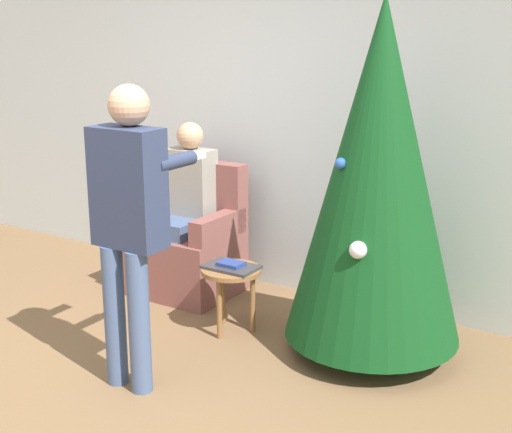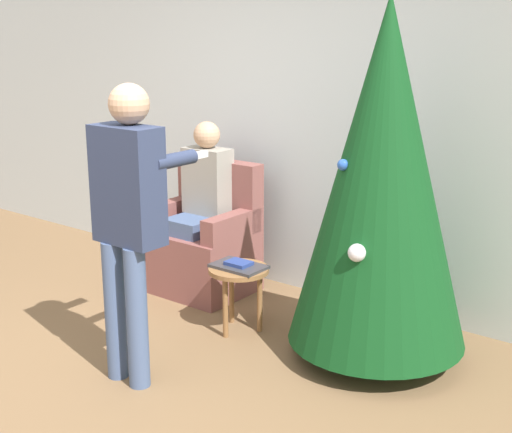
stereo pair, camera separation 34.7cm
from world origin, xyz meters
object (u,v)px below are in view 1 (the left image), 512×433
(christmas_tree, at_px, (378,173))
(side_stool, at_px, (231,278))
(person_seated, at_px, (185,200))
(person_standing, at_px, (129,212))
(armchair, at_px, (188,246))

(christmas_tree, bearing_deg, side_stool, -167.26)
(person_seated, height_order, person_standing, person_standing)
(person_seated, relative_size, person_standing, 0.77)
(armchair, relative_size, person_standing, 0.58)
(person_seated, xyz_separation_m, side_stool, (0.71, -0.42, -0.35))
(christmas_tree, relative_size, person_standing, 1.28)
(armchair, height_order, side_stool, armchair)
(person_seated, bearing_deg, christmas_tree, -7.60)
(person_seated, height_order, side_stool, person_seated)
(christmas_tree, xyz_separation_m, person_seated, (-1.62, 0.22, -0.42))
(person_seated, xyz_separation_m, person_standing, (0.65, -1.30, 0.29))
(person_seated, distance_m, person_standing, 1.48)
(person_standing, bearing_deg, side_stool, 86.16)
(christmas_tree, distance_m, side_stool, 1.21)
(armchair, distance_m, side_stool, 0.84)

